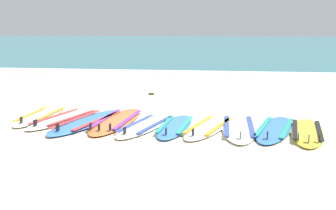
# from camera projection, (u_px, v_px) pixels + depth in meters

# --- Properties ---
(ground_plane) EXTENTS (80.00, 80.00, 0.00)m
(ground_plane) POSITION_uv_depth(u_px,v_px,m) (151.00, 125.00, 8.00)
(ground_plane) COLOR beige
(sea) EXTENTS (80.00, 60.00, 0.10)m
(sea) POSITION_uv_depth(u_px,v_px,m) (222.00, 43.00, 44.95)
(sea) COLOR teal
(sea) RESTS_ON ground
(wave_foam_strip) EXTENTS (80.00, 1.07, 0.11)m
(wave_foam_strip) POSITION_uv_depth(u_px,v_px,m) (195.00, 74.00, 16.26)
(wave_foam_strip) COLOR white
(wave_foam_strip) RESTS_ON ground
(surfboard_0) EXTENTS (0.54, 2.09, 0.18)m
(surfboard_0) POSITION_uv_depth(u_px,v_px,m) (41.00, 116.00, 8.67)
(surfboard_0) COLOR white
(surfboard_0) RESTS_ON ground
(surfboard_1) EXTENTS (1.01, 2.23, 0.18)m
(surfboard_1) POSITION_uv_depth(u_px,v_px,m) (64.00, 119.00, 8.42)
(surfboard_1) COLOR white
(surfboard_1) RESTS_ON ground
(surfboard_2) EXTENTS (1.05, 2.49, 0.18)m
(surfboard_2) POSITION_uv_depth(u_px,v_px,m) (87.00, 122.00, 8.14)
(surfboard_2) COLOR #3875CC
(surfboard_2) RESTS_ON ground
(surfboard_3) EXTENTS (0.71, 2.48, 0.18)m
(surfboard_3) POSITION_uv_depth(u_px,v_px,m) (117.00, 121.00, 8.22)
(surfboard_3) COLOR orange
(surfboard_3) RESTS_ON ground
(surfboard_4) EXTENTS (0.95, 2.15, 0.18)m
(surfboard_4) POSITION_uv_depth(u_px,v_px,m) (145.00, 126.00, 7.82)
(surfboard_4) COLOR white
(surfboard_4) RESTS_ON ground
(surfboard_5) EXTENTS (0.60, 2.01, 0.18)m
(surfboard_5) POSITION_uv_depth(u_px,v_px,m) (175.00, 126.00, 7.77)
(surfboard_5) COLOR #3875CC
(surfboard_5) RESTS_ON ground
(surfboard_6) EXTENTS (1.00, 2.12, 0.18)m
(surfboard_6) POSITION_uv_depth(u_px,v_px,m) (209.00, 127.00, 7.69)
(surfboard_6) COLOR white
(surfboard_6) RESTS_ON ground
(surfboard_7) EXTENTS (0.62, 2.29, 0.18)m
(surfboard_7) POSITION_uv_depth(u_px,v_px,m) (239.00, 128.00, 7.66)
(surfboard_7) COLOR white
(surfboard_7) RESTS_ON ground
(surfboard_8) EXTENTS (0.99, 2.25, 0.18)m
(surfboard_8) POSITION_uv_depth(u_px,v_px,m) (275.00, 129.00, 7.56)
(surfboard_8) COLOR #3875CC
(surfboard_8) RESTS_ON ground
(surfboard_9) EXTENTS (0.77, 2.16, 0.18)m
(surfboard_9) POSITION_uv_depth(u_px,v_px,m) (307.00, 132.00, 7.35)
(surfboard_9) COLOR yellow
(surfboard_9) RESTS_ON ground
(seaweed_clump_near_shoreline) EXTENTS (0.17, 0.13, 0.06)m
(seaweed_clump_near_shoreline) POSITION_uv_depth(u_px,v_px,m) (151.00, 94.00, 11.57)
(seaweed_clump_near_shoreline) COLOR #2D381E
(seaweed_clump_near_shoreline) RESTS_ON ground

